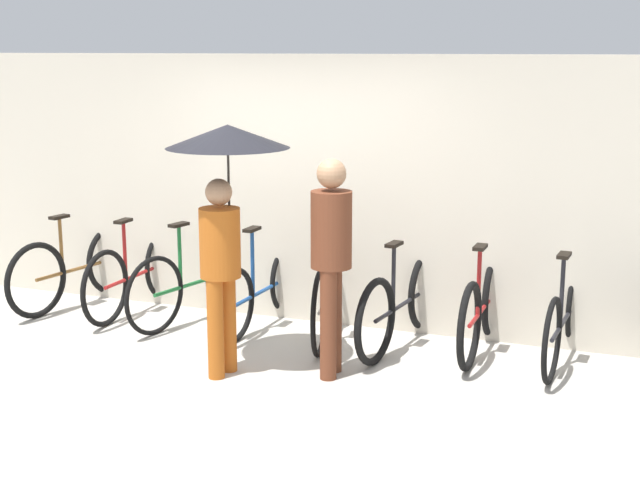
{
  "coord_description": "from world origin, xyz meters",
  "views": [
    {
      "loc": [
        2.97,
        -5.85,
        2.55
      ],
      "look_at": [
        0.45,
        0.84,
        1.0
      ],
      "focal_mm": 50.0,
      "sensor_mm": 36.0,
      "label": 1
    }
  ],
  "objects_px": {
    "parked_bicycle_0": "(77,268)",
    "parked_bicycle_6": "(482,308)",
    "parked_bicycle_5": "(402,303)",
    "parked_bicycle_2": "(195,281)",
    "pedestrian_leading": "(225,182)",
    "pedestrian_center": "(331,250)",
    "parked_bicycle_7": "(564,318)",
    "parked_bicycle_3": "(263,289)",
    "parked_bicycle_4": "(328,294)",
    "parked_bicycle_1": "(137,273)"
  },
  "relations": [
    {
      "from": "parked_bicycle_0",
      "to": "parked_bicycle_6",
      "type": "bearing_deg",
      "value": -79.06
    },
    {
      "from": "parked_bicycle_6",
      "to": "parked_bicycle_5",
      "type": "bearing_deg",
      "value": 97.56
    },
    {
      "from": "parked_bicycle_2",
      "to": "parked_bicycle_6",
      "type": "bearing_deg",
      "value": -74.73
    },
    {
      "from": "pedestrian_leading",
      "to": "pedestrian_center",
      "type": "xyz_separation_m",
      "value": [
        0.8,
        0.2,
        -0.52
      ]
    },
    {
      "from": "parked_bicycle_2",
      "to": "parked_bicycle_7",
      "type": "xyz_separation_m",
      "value": [
        3.4,
        0.07,
        -0.02
      ]
    },
    {
      "from": "parked_bicycle_7",
      "to": "pedestrian_leading",
      "type": "bearing_deg",
      "value": 119.25
    },
    {
      "from": "parked_bicycle_3",
      "to": "pedestrian_center",
      "type": "relative_size",
      "value": 0.99
    },
    {
      "from": "parked_bicycle_0",
      "to": "parked_bicycle_4",
      "type": "height_order",
      "value": "parked_bicycle_4"
    },
    {
      "from": "parked_bicycle_4",
      "to": "pedestrian_center",
      "type": "distance_m",
      "value": 1.16
    },
    {
      "from": "parked_bicycle_6",
      "to": "parked_bicycle_7",
      "type": "relative_size",
      "value": 0.95
    },
    {
      "from": "parked_bicycle_2",
      "to": "parked_bicycle_5",
      "type": "height_order",
      "value": "parked_bicycle_2"
    },
    {
      "from": "pedestrian_leading",
      "to": "parked_bicycle_3",
      "type": "bearing_deg",
      "value": 108.1
    },
    {
      "from": "parked_bicycle_5",
      "to": "parked_bicycle_7",
      "type": "bearing_deg",
      "value": -78.78
    },
    {
      "from": "parked_bicycle_5",
      "to": "parked_bicycle_6",
      "type": "bearing_deg",
      "value": -75.76
    },
    {
      "from": "parked_bicycle_3",
      "to": "pedestrian_leading",
      "type": "xyz_separation_m",
      "value": [
        0.23,
        -1.18,
        1.18
      ]
    },
    {
      "from": "parked_bicycle_3",
      "to": "parked_bicycle_4",
      "type": "bearing_deg",
      "value": -93.44
    },
    {
      "from": "parked_bicycle_6",
      "to": "pedestrian_center",
      "type": "distance_m",
      "value": 1.55
    },
    {
      "from": "parked_bicycle_5",
      "to": "parked_bicycle_7",
      "type": "relative_size",
      "value": 1.02
    },
    {
      "from": "parked_bicycle_0",
      "to": "parked_bicycle_2",
      "type": "xyz_separation_m",
      "value": [
        1.36,
        -0.04,
        0.0
      ]
    },
    {
      "from": "parked_bicycle_5",
      "to": "parked_bicycle_7",
      "type": "distance_m",
      "value": 1.36
    },
    {
      "from": "parked_bicycle_1",
      "to": "parked_bicycle_6",
      "type": "distance_m",
      "value": 3.4
    },
    {
      "from": "parked_bicycle_2",
      "to": "pedestrian_center",
      "type": "relative_size",
      "value": 1.0
    },
    {
      "from": "parked_bicycle_7",
      "to": "parked_bicycle_6",
      "type": "bearing_deg",
      "value": 94.2
    },
    {
      "from": "parked_bicycle_0",
      "to": "parked_bicycle_2",
      "type": "bearing_deg",
      "value": -80.99
    },
    {
      "from": "parked_bicycle_2",
      "to": "pedestrian_center",
      "type": "bearing_deg",
      "value": -104.39
    },
    {
      "from": "parked_bicycle_0",
      "to": "parked_bicycle_5",
      "type": "bearing_deg",
      "value": -80.31
    },
    {
      "from": "parked_bicycle_3",
      "to": "parked_bicycle_5",
      "type": "height_order",
      "value": "parked_bicycle_5"
    },
    {
      "from": "parked_bicycle_2",
      "to": "parked_bicycle_7",
      "type": "height_order",
      "value": "parked_bicycle_2"
    },
    {
      "from": "parked_bicycle_1",
      "to": "parked_bicycle_4",
      "type": "distance_m",
      "value": 2.04
    },
    {
      "from": "parked_bicycle_1",
      "to": "parked_bicycle_0",
      "type": "bearing_deg",
      "value": 94.11
    },
    {
      "from": "parked_bicycle_3",
      "to": "parked_bicycle_7",
      "type": "xyz_separation_m",
      "value": [
        2.72,
        0.01,
        0.01
      ]
    },
    {
      "from": "parked_bicycle_4",
      "to": "parked_bicycle_0",
      "type": "bearing_deg",
      "value": 76.88
    },
    {
      "from": "parked_bicycle_4",
      "to": "parked_bicycle_5",
      "type": "relative_size",
      "value": 0.96
    },
    {
      "from": "parked_bicycle_0",
      "to": "parked_bicycle_1",
      "type": "distance_m",
      "value": 0.68
    },
    {
      "from": "parked_bicycle_2",
      "to": "pedestrian_center",
      "type": "xyz_separation_m",
      "value": [
        1.71,
        -0.92,
        0.63
      ]
    },
    {
      "from": "parked_bicycle_7",
      "to": "parked_bicycle_1",
      "type": "bearing_deg",
      "value": 93.61
    },
    {
      "from": "parked_bicycle_6",
      "to": "pedestrian_leading",
      "type": "height_order",
      "value": "pedestrian_leading"
    },
    {
      "from": "parked_bicycle_0",
      "to": "parked_bicycle_7",
      "type": "relative_size",
      "value": 0.99
    },
    {
      "from": "parked_bicycle_1",
      "to": "parked_bicycle_5",
      "type": "xyz_separation_m",
      "value": [
        2.72,
        -0.09,
        -0.0
      ]
    },
    {
      "from": "parked_bicycle_4",
      "to": "pedestrian_center",
      "type": "relative_size",
      "value": 1.0
    },
    {
      "from": "parked_bicycle_6",
      "to": "pedestrian_center",
      "type": "bearing_deg",
      "value": 135.34
    },
    {
      "from": "parked_bicycle_5",
      "to": "pedestrian_center",
      "type": "distance_m",
      "value": 1.16
    },
    {
      "from": "parked_bicycle_2",
      "to": "parked_bicycle_3",
      "type": "bearing_deg",
      "value": -71.25
    },
    {
      "from": "parked_bicycle_1",
      "to": "parked_bicycle_5",
      "type": "height_order",
      "value": "parked_bicycle_5"
    },
    {
      "from": "parked_bicycle_2",
      "to": "parked_bicycle_7",
      "type": "bearing_deg",
      "value": -74.88
    },
    {
      "from": "parked_bicycle_1",
      "to": "pedestrian_leading",
      "type": "relative_size",
      "value": 0.9
    },
    {
      "from": "parked_bicycle_1",
      "to": "parked_bicycle_7",
      "type": "bearing_deg",
      "value": -88.9
    },
    {
      "from": "parked_bicycle_4",
      "to": "parked_bicycle_6",
      "type": "relative_size",
      "value": 1.03
    },
    {
      "from": "parked_bicycle_3",
      "to": "pedestrian_center",
      "type": "distance_m",
      "value": 1.57
    },
    {
      "from": "parked_bicycle_5",
      "to": "parked_bicycle_7",
      "type": "height_order",
      "value": "parked_bicycle_5"
    }
  ]
}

